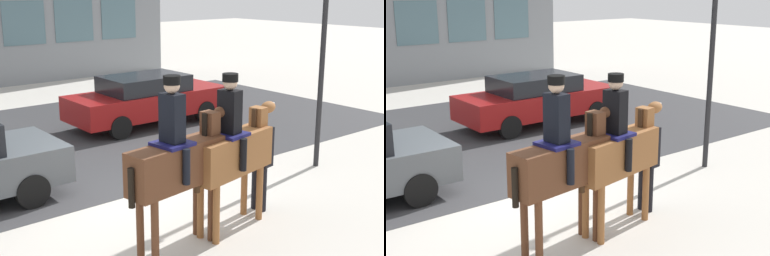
# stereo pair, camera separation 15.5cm
# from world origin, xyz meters

# --- Properties ---
(ground_plane) EXTENTS (80.00, 80.00, 0.00)m
(ground_plane) POSITION_xyz_m (0.00, 0.00, 0.00)
(ground_plane) COLOR beige
(road_surface) EXTENTS (19.19, 8.50, 0.01)m
(road_surface) POSITION_xyz_m (0.00, 4.75, 0.00)
(road_surface) COLOR #38383A
(road_surface) RESTS_ON ground_plane
(mounted_horse_lead) EXTENTS (1.99, 0.65, 2.60)m
(mounted_horse_lead) POSITION_xyz_m (-0.51, -1.69, 1.37)
(mounted_horse_lead) COLOR #59331E
(mounted_horse_lead) RESTS_ON ground_plane
(mounted_horse_companion) EXTENTS (2.02, 0.72, 2.51)m
(mounted_horse_companion) POSITION_xyz_m (0.61, -1.63, 1.31)
(mounted_horse_companion) COLOR brown
(mounted_horse_companion) RESTS_ON ground_plane
(pedestrian_bystander) EXTENTS (0.82, 0.51, 1.70)m
(pedestrian_bystander) POSITION_xyz_m (1.44, -1.42, 1.00)
(pedestrian_bystander) COLOR black
(pedestrian_bystander) RESTS_ON ground_plane
(street_car_far_lane) EXTENTS (4.52, 1.78, 1.40)m
(street_car_far_lane) POSITION_xyz_m (3.28, 4.69, 0.73)
(street_car_far_lane) COLOR maroon
(street_car_far_lane) RESTS_ON ground_plane
(traffic_light) EXTENTS (0.24, 0.29, 4.47)m
(traffic_light) POSITION_xyz_m (4.11, -0.56, 2.97)
(traffic_light) COLOR black
(traffic_light) RESTS_ON ground_plane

